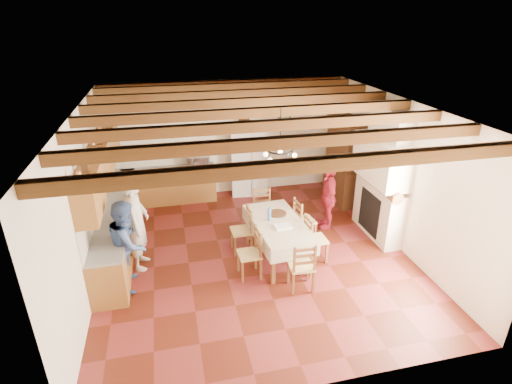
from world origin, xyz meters
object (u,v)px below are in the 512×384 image
person_woman_blue (128,244)px  person_man (137,223)px  chair_left_near (249,253)px  microwave (199,161)px  refrigerator (249,159)px  chair_right_near (316,238)px  chair_right_far (304,220)px  person_woman_red (328,197)px  chair_end_far (264,211)px  chair_left_far (241,230)px  chair_end_near (301,265)px  dining_table (278,225)px  hutch (344,161)px

person_woman_blue → person_man: bearing=-11.0°
chair_left_near → microwave: (-0.53, 3.62, 0.56)m
refrigerator → chair_right_near: 3.63m
refrigerator → chair_right_far: bearing=-70.6°
person_woman_red → refrigerator: bearing=-139.6°
chair_end_far → chair_left_near: bearing=-114.2°
chair_left_near → person_woman_red: 2.56m
chair_left_far → person_woman_blue: (-2.13, -0.63, 0.34)m
chair_end_near → chair_end_far: same height
chair_left_far → chair_end_far: same height
dining_table → person_woman_red: (1.43, 0.93, 0.03)m
hutch → person_man: hutch is taller
chair_end_far → person_woman_blue: bearing=-155.6°
chair_right_near → person_man: size_ratio=0.52×
refrigerator → hutch: 2.48m
chair_right_far → person_man: person_man is taller
dining_table → chair_end_far: (-0.01, 1.10, -0.23)m
chair_right_near → person_man: bearing=78.9°
chair_left_far → person_man: bearing=-89.1°
dining_table → person_man: bearing=173.5°
refrigerator → hutch: bearing=-20.4°
dining_table → chair_left_near: (-0.68, -0.50, -0.23)m
refrigerator → chair_end_far: refrigerator is taller
refrigerator → person_man: refrigerator is taller
person_woman_blue → person_woman_red: size_ratio=1.11×
dining_table → microwave: bearing=111.3°
chair_left_far → chair_end_near: (0.78, -1.45, 0.00)m
dining_table → chair_end_near: size_ratio=1.96×
chair_left_near → chair_end_far: bearing=155.1°
chair_left_near → chair_left_far: same height
refrigerator → person_woman_red: size_ratio=1.26×
dining_table → chair_left_far: 0.80m
chair_end_far → person_man: size_ratio=0.52×
chair_end_near → chair_right_near: bearing=-122.3°
person_woman_blue → microwave: bearing=-21.7°
hutch → dining_table: hutch is taller
chair_right_near → chair_end_near: size_ratio=1.00×
person_woman_red → chair_right_far: bearing=-47.1°
chair_right_near → person_man: 3.42m
chair_right_near → chair_left_far: bearing=62.8°
refrigerator → chair_right_far: (0.62, -2.77, -0.46)m
refrigerator → chair_left_near: refrigerator is taller
chair_right_far → microwave: 3.31m
person_woman_red → microwave: (-2.64, 2.19, 0.30)m
chair_end_near → person_woman_blue: (-2.91, 0.83, 0.34)m
chair_right_far → chair_end_near: same height
dining_table → person_woman_blue: size_ratio=1.14×
chair_end_near → chair_left_near: bearing=-31.9°
hutch → person_woman_red: bearing=-129.3°
chair_left_near → chair_right_far: (1.42, 1.00, 0.00)m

